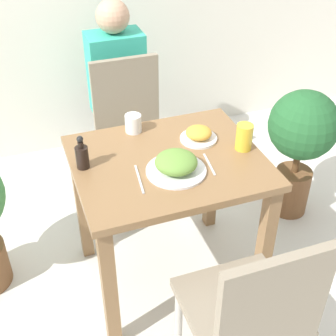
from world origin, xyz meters
TOP-DOWN VIEW (x-y plane):
  - ground_plane at (0.00, 0.00)m, footprint 16.00×16.00m
  - dining_table at (0.00, 0.00)m, footprint 0.84×0.71m
  - chair_near at (0.07, -0.71)m, footprint 0.42×0.42m
  - chair_far at (0.02, 0.69)m, footprint 0.42×0.42m
  - food_plate at (-0.00, -0.10)m, footprint 0.26×0.26m
  - side_plate at (0.19, 0.10)m, footprint 0.18×0.18m
  - drink_cup at (-0.08, 0.28)m, footprint 0.08×0.08m
  - juice_glass at (0.35, -0.04)m, footprint 0.08×0.08m
  - sauce_bottle at (-0.37, 0.07)m, footprint 0.06×0.06m
  - fork_utensil at (-0.17, -0.10)m, footprint 0.03×0.20m
  - spoon_utensil at (0.16, -0.10)m, footprint 0.03×0.16m
  - potted_plant_right at (0.89, 0.25)m, footprint 0.40×0.40m
  - person_figure at (0.03, 1.05)m, footprint 0.34×0.22m

SIDE VIEW (x-z plane):
  - ground_plane at x=0.00m, z-range 0.00..0.00m
  - chair_near at x=0.07m, z-range 0.06..0.98m
  - chair_far at x=0.02m, z-range 0.06..0.98m
  - potted_plant_right at x=0.89m, z-range 0.12..0.93m
  - person_figure at x=0.03m, z-range 0.00..1.17m
  - dining_table at x=0.00m, z-range 0.24..0.99m
  - fork_utensil at x=-0.17m, z-range 0.75..0.76m
  - spoon_utensil at x=0.16m, z-range 0.75..0.76m
  - side_plate at x=0.19m, z-range 0.75..0.81m
  - food_plate at x=0.00m, z-range 0.75..0.84m
  - drink_cup at x=-0.08m, z-range 0.75..0.84m
  - sauce_bottle at x=-0.37m, z-range 0.73..0.89m
  - juice_glass at x=0.35m, z-range 0.75..0.88m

